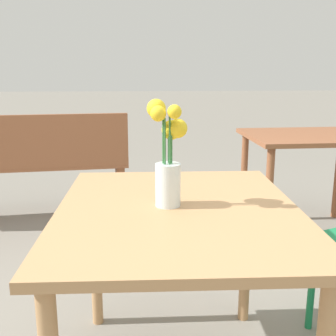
{
  "coord_description": "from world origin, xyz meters",
  "views": [
    {
      "loc": [
        -0.13,
        -1.35,
        1.19
      ],
      "look_at": [
        -0.03,
        0.02,
        0.85
      ],
      "focal_mm": 45.0,
      "sensor_mm": 36.0,
      "label": 1
    }
  ],
  "objects_px": {
    "table_front": "(178,233)",
    "flower_vase": "(168,161)",
    "table_back": "(310,150)",
    "bench_near": "(31,165)"
  },
  "relations": [
    {
      "from": "flower_vase",
      "to": "table_back",
      "type": "distance_m",
      "value": 1.84
    },
    {
      "from": "table_back",
      "to": "flower_vase",
      "type": "bearing_deg",
      "value": -127.25
    },
    {
      "from": "table_back",
      "to": "bench_near",
      "type": "bearing_deg",
      "value": 170.07
    },
    {
      "from": "bench_near",
      "to": "table_back",
      "type": "bearing_deg",
      "value": -9.93
    },
    {
      "from": "bench_near",
      "to": "table_back",
      "type": "distance_m",
      "value": 2.06
    },
    {
      "from": "table_front",
      "to": "flower_vase",
      "type": "height_order",
      "value": "flower_vase"
    },
    {
      "from": "flower_vase",
      "to": "table_back",
      "type": "relative_size",
      "value": 0.4
    },
    {
      "from": "table_front",
      "to": "bench_near",
      "type": "height_order",
      "value": "bench_near"
    },
    {
      "from": "flower_vase",
      "to": "bench_near",
      "type": "xyz_separation_m",
      "value": [
        -0.92,
        1.81,
        -0.42
      ]
    },
    {
      "from": "table_front",
      "to": "flower_vase",
      "type": "relative_size",
      "value": 2.8
    }
  ]
}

